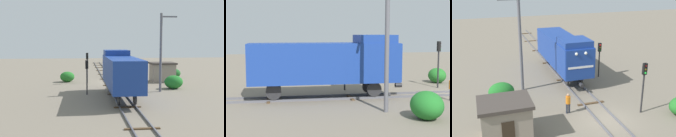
{
  "view_description": "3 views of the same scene",
  "coord_description": "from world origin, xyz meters",
  "views": [
    {
      "loc": [
        3.91,
        38.89,
        5.82
      ],
      "look_at": [
        0.42,
        6.4,
        2.57
      ],
      "focal_mm": 45.0,
      "sensor_mm": 36.0,
      "label": 1
    },
    {
      "loc": [
        -25.14,
        14.48,
        4.97
      ],
      "look_at": [
        -1.04,
        10.19,
        2.36
      ],
      "focal_mm": 55.0,
      "sensor_mm": 36.0,
      "label": 2
    },
    {
      "loc": [
        -8.98,
        -16.92,
        10.71
      ],
      "look_at": [
        -0.92,
        7.6,
        1.8
      ],
      "focal_mm": 45.0,
      "sensor_mm": 36.0,
      "label": 3
    }
  ],
  "objects": [
    {
      "name": "traffic_signal_near",
      "position": [
        3.2,
        0.34,
        2.89
      ],
      "size": [
        0.32,
        0.34,
        4.16
      ],
      "color": "#262628",
      "rests_on": "ground"
    },
    {
      "name": "worker_near_track",
      "position": [
        -2.4,
        2.06,
        1.0
      ],
      "size": [
        0.38,
        0.38,
        1.7
      ],
      "rotation": [
        0.0,
        0.0,
        5.11
      ],
      "color": "#262B38",
      "rests_on": "ground"
    },
    {
      "name": "railway_track",
      "position": [
        0.0,
        0.0,
        0.07
      ],
      "size": [
        2.4,
        72.76,
        0.16
      ],
      "color": "#595960",
      "rests_on": "ground"
    },
    {
      "name": "traffic_signal_mid",
      "position": [
        3.4,
        8.82,
        2.61
      ],
      "size": [
        0.32,
        0.34,
        3.73
      ],
      "color": "#262628",
      "rests_on": "ground"
    },
    {
      "name": "relay_hut",
      "position": [
        -7.5,
        0.08,
        1.39
      ],
      "size": [
        3.5,
        2.9,
        2.74
      ],
      "color": "gray",
      "rests_on": "ground"
    },
    {
      "name": "bush_far",
      "position": [
        -7.15,
        6.14,
        0.82
      ],
      "size": [
        2.24,
        1.84,
        1.63
      ],
      "primitive_type": "ellipsoid",
      "color": "#206E26",
      "rests_on": "ground"
    },
    {
      "name": "locomotive",
      "position": [
        0.0,
        10.85,
        2.77
      ],
      "size": [
        2.9,
        11.6,
        4.6
      ],
      "color": "navy",
      "rests_on": "railway_track"
    },
    {
      "name": "ground_plane",
      "position": [
        0.0,
        0.0,
        0.0
      ],
      "size": [
        109.14,
        109.14,
        0.0
      ],
      "primitive_type": "plane",
      "color": "#756B5B"
    },
    {
      "name": "catenary_mast",
      "position": [
        -5.06,
        7.85,
        4.7
      ],
      "size": [
        1.94,
        0.28,
        8.9
      ],
      "color": "#595960",
      "rests_on": "ground"
    }
  ]
}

